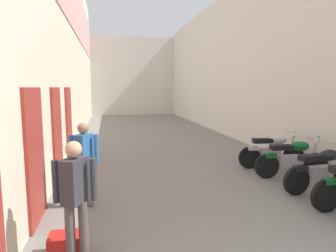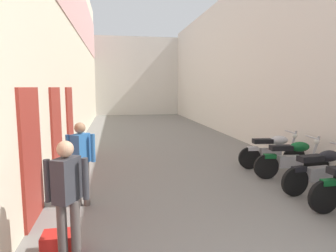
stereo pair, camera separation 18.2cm
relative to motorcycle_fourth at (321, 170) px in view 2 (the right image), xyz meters
name	(u,v)px [view 2 (the right image)]	position (x,y,z in m)	size (l,w,h in m)	color
ground_plane	(166,147)	(-2.32, 5.32, -0.50)	(37.95, 37.95, 0.00)	slate
building_left	(72,44)	(-5.76, 7.27, 3.41)	(0.45, 21.95, 7.77)	beige
building_right	(235,65)	(1.14, 7.32, 2.70)	(0.45, 21.95, 6.40)	beige
building_far_end	(136,77)	(-2.32, 19.30, 2.55)	(9.51, 2.00, 6.11)	beige
motorcycle_fourth	(321,170)	(0.00, 0.00, 0.00)	(1.85, 0.58, 1.04)	black
motorcycle_fifth	(292,158)	(0.00, 1.02, 0.00)	(1.85, 0.58, 1.04)	black
motorcycle_sixth	(273,150)	(0.00, 1.92, 0.00)	(1.85, 0.58, 1.04)	black
pedestrian_by_doorway	(67,194)	(-4.79, -1.66, 0.42)	(0.52, 0.39, 1.57)	#564C47
pedestrian_mid_alley	(81,158)	(-4.82, 0.21, 0.42)	(0.52, 0.39, 1.57)	#564C47
plastic_crate	(59,243)	(-4.97, -1.39, -0.36)	(0.44, 0.32, 0.28)	red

